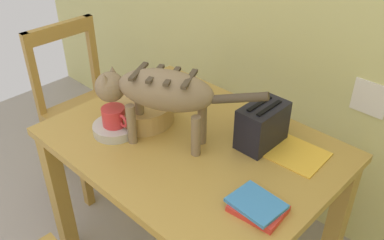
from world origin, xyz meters
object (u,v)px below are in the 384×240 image
(toaster, at_px, (262,125))
(wooden_chair_far, at_px, (85,109))
(cat, at_px, (158,92))
(wicker_basket, at_px, (142,111))
(saucer_bowl, at_px, (115,128))
(coffee_mug, at_px, (114,117))
(dining_table, at_px, (192,160))
(magazine, at_px, (291,152))
(book_stack, at_px, (257,207))

(toaster, distance_m, wooden_chair_far, 1.21)
(cat, distance_m, wicker_basket, 0.25)
(wicker_basket, distance_m, wooden_chair_far, 0.77)
(saucer_bowl, distance_m, coffee_mug, 0.06)
(cat, bearing_deg, dining_table, -74.07)
(magazine, xyz_separation_m, wooden_chair_far, (-1.27, -0.12, -0.30))
(book_stack, bearing_deg, wicker_basket, 172.09)
(book_stack, distance_m, wooden_chair_far, 1.41)
(book_stack, relative_size, toaster, 0.92)
(coffee_mug, bearing_deg, toaster, 36.50)
(saucer_bowl, height_order, wooden_chair_far, wooden_chair_far)
(wicker_basket, bearing_deg, book_stack, -7.91)
(magazine, height_order, wicker_basket, wicker_basket)
(wooden_chair_far, bearing_deg, cat, 79.81)
(wooden_chair_far, bearing_deg, toaster, 95.72)
(dining_table, distance_m, coffee_mug, 0.36)
(dining_table, bearing_deg, wooden_chair_far, 174.84)
(cat, distance_m, magazine, 0.56)
(cat, xyz_separation_m, wicker_basket, (-0.17, 0.05, -0.18))
(coffee_mug, bearing_deg, wicker_basket, 87.20)
(cat, bearing_deg, book_stack, -121.19)
(dining_table, xyz_separation_m, wicker_basket, (-0.26, -0.03, 0.14))
(dining_table, height_order, wicker_basket, wicker_basket)
(wicker_basket, bearing_deg, wooden_chair_far, 170.06)
(saucer_bowl, height_order, book_stack, saucer_bowl)
(magazine, xyz_separation_m, book_stack, (0.09, -0.34, 0.01))
(cat, relative_size, saucer_bowl, 3.38)
(wicker_basket, bearing_deg, toaster, 24.42)
(coffee_mug, bearing_deg, wooden_chair_far, 159.11)
(cat, xyz_separation_m, wooden_chair_far, (-0.85, 0.17, -0.52))
(coffee_mug, bearing_deg, saucer_bowl, 180.00)
(dining_table, bearing_deg, magazine, 32.53)
(coffee_mug, height_order, book_stack, coffee_mug)
(dining_table, relative_size, toaster, 5.60)
(saucer_bowl, bearing_deg, coffee_mug, 0.00)
(saucer_bowl, xyz_separation_m, wooden_chair_far, (-0.67, 0.26, -0.31))
(wicker_basket, height_order, toaster, toaster)
(wicker_basket, bearing_deg, dining_table, 7.52)
(dining_table, height_order, saucer_bowl, saucer_bowl)
(coffee_mug, relative_size, book_stack, 0.73)
(saucer_bowl, distance_m, book_stack, 0.69)
(coffee_mug, xyz_separation_m, wooden_chair_far, (-0.67, 0.26, -0.37))
(cat, height_order, toaster, cat)
(cat, xyz_separation_m, book_stack, (0.51, -0.04, -0.20))
(coffee_mug, relative_size, wicker_basket, 0.50)
(saucer_bowl, height_order, coffee_mug, coffee_mug)
(book_stack, xyz_separation_m, wicker_basket, (-0.67, 0.09, 0.03))
(coffee_mug, relative_size, magazine, 0.53)
(dining_table, height_order, cat, cat)
(coffee_mug, xyz_separation_m, wicker_basket, (0.01, 0.14, -0.03))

